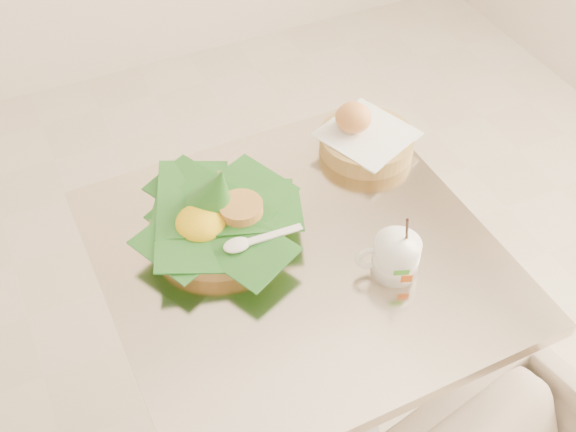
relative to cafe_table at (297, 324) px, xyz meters
name	(u,v)px	position (x,y,z in m)	size (l,w,h in m)	color
cafe_table	(297,324)	(0.00, 0.00, 0.00)	(0.71, 0.71, 0.75)	gray
rice_basket	(217,216)	(-0.11, 0.11, 0.26)	(0.31, 0.31, 0.16)	tan
bread_basket	(364,137)	(0.25, 0.21, 0.25)	(0.22, 0.22, 0.10)	tan
coffee_mug	(395,256)	(0.14, -0.11, 0.26)	(0.11, 0.09, 0.14)	white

